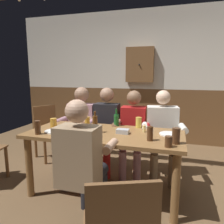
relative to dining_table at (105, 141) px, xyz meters
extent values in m
plane|color=brown|center=(0.00, -0.14, -0.64)|extent=(6.45, 6.45, 0.00)
cube|color=silver|center=(0.00, 2.29, 1.26)|extent=(5.38, 0.12, 1.59)
cube|color=brown|center=(0.00, 2.29, -0.09)|extent=(5.38, 0.12, 1.11)
cube|color=brown|center=(0.00, 0.00, 0.09)|extent=(1.79, 0.80, 0.04)
cylinder|color=brown|center=(-0.81, -0.32, -0.29)|extent=(0.08, 0.08, 0.71)
cylinder|color=brown|center=(0.81, -0.32, -0.29)|extent=(0.08, 0.08, 0.71)
cylinder|color=brown|center=(-0.81, 0.32, -0.29)|extent=(0.08, 0.08, 0.71)
cylinder|color=brown|center=(0.81, 0.32, -0.29)|extent=(0.08, 0.08, 0.71)
cube|color=#B78493|center=(-0.60, 0.70, 0.07)|extent=(0.42, 0.23, 0.51)
sphere|color=#9E755B|center=(-0.60, 0.70, 0.47)|extent=(0.22, 0.22, 0.22)
cylinder|color=#B78493|center=(-0.49, 0.57, -0.16)|extent=(0.14, 0.38, 0.13)
cylinder|color=#B78493|center=(-0.71, 0.56, -0.16)|extent=(0.14, 0.38, 0.13)
cylinder|color=#B78493|center=(-0.48, 0.38, -0.43)|extent=(0.10, 0.10, 0.42)
cylinder|color=#B78493|center=(-0.71, 0.37, -0.43)|extent=(0.10, 0.10, 0.42)
cylinder|color=#B78493|center=(-0.36, 0.46, 0.10)|extent=(0.08, 0.28, 0.08)
cylinder|color=#B78493|center=(-0.84, 0.45, 0.10)|extent=(0.08, 0.28, 0.08)
cube|color=black|center=(-0.20, 0.70, 0.08)|extent=(0.36, 0.22, 0.53)
sphere|color=#9E755B|center=(-0.20, 0.70, 0.48)|extent=(0.20, 0.20, 0.20)
cylinder|color=#AD1919|center=(-0.10, 0.56, -0.16)|extent=(0.14, 0.40, 0.13)
cylinder|color=#AD1919|center=(-0.30, 0.55, -0.16)|extent=(0.14, 0.40, 0.13)
cylinder|color=#AD1919|center=(-0.09, 0.36, -0.43)|extent=(0.10, 0.10, 0.42)
cylinder|color=#AD1919|center=(-0.29, 0.35, -0.43)|extent=(0.10, 0.10, 0.42)
cylinder|color=#9E755B|center=(0.02, 0.46, 0.11)|extent=(0.09, 0.28, 0.08)
cylinder|color=#9E755B|center=(-0.40, 0.45, 0.11)|extent=(0.09, 0.28, 0.08)
cube|color=#AD1919|center=(0.20, 0.70, 0.07)|extent=(0.37, 0.27, 0.50)
sphere|color=brown|center=(0.20, 0.70, 0.45)|extent=(0.20, 0.20, 0.20)
cylinder|color=#B78493|center=(0.31, 0.56, -0.16)|extent=(0.16, 0.44, 0.13)
cylinder|color=#B78493|center=(0.12, 0.54, -0.16)|extent=(0.16, 0.44, 0.13)
cylinder|color=#B78493|center=(0.33, 0.34, -0.43)|extent=(0.10, 0.10, 0.42)
cylinder|color=#B78493|center=(0.14, 0.32, -0.43)|extent=(0.10, 0.10, 0.42)
cylinder|color=#AD1919|center=(0.43, 0.46, 0.09)|extent=(0.10, 0.29, 0.08)
cylinder|color=brown|center=(0.02, 0.43, 0.09)|extent=(0.10, 0.29, 0.08)
cube|color=silver|center=(0.60, 0.70, 0.08)|extent=(0.45, 0.29, 0.52)
sphere|color=beige|center=(0.60, 0.70, 0.46)|extent=(0.19, 0.19, 0.19)
cylinder|color=#997F60|center=(0.74, 0.57, -0.16)|extent=(0.19, 0.44, 0.13)
cylinder|color=#997F60|center=(0.51, 0.53, -0.16)|extent=(0.19, 0.44, 0.13)
cylinder|color=#997F60|center=(0.77, 0.36, -0.43)|extent=(0.10, 0.10, 0.42)
cylinder|color=#997F60|center=(0.55, 0.33, -0.43)|extent=(0.10, 0.10, 0.42)
cylinder|color=silver|center=(0.88, 0.49, 0.10)|extent=(0.12, 0.29, 0.08)
cylinder|color=silver|center=(0.41, 0.41, 0.10)|extent=(0.12, 0.29, 0.08)
cube|color=#997F60|center=(0.00, -0.70, 0.08)|extent=(0.36, 0.24, 0.53)
sphere|color=tan|center=(0.00, -0.70, 0.47)|extent=(0.20, 0.20, 0.20)
cylinder|color=black|center=(-0.10, -0.56, -0.16)|extent=(0.13, 0.41, 0.13)
cylinder|color=black|center=(0.10, -0.56, -0.16)|extent=(0.13, 0.41, 0.13)
cylinder|color=black|center=(-0.10, -0.36, -0.43)|extent=(0.10, 0.10, 0.42)
cylinder|color=black|center=(0.10, -0.36, -0.43)|extent=(0.10, 0.10, 0.42)
cylinder|color=tan|center=(-0.21, -0.44, 0.11)|extent=(0.08, 0.28, 0.08)
cylinder|color=tan|center=(0.21, -0.44, 0.11)|extent=(0.08, 0.28, 0.08)
cube|color=brown|center=(-1.23, 0.78, -0.19)|extent=(0.61, 0.61, 0.02)
cube|color=brown|center=(-1.40, 0.89, 0.03)|extent=(0.24, 0.35, 0.42)
cylinder|color=brown|center=(-0.97, 0.84, -0.42)|extent=(0.04, 0.04, 0.44)
cylinder|color=brown|center=(-1.17, 0.52, -0.42)|extent=(0.04, 0.04, 0.44)
cylinder|color=brown|center=(-1.29, 1.04, -0.42)|extent=(0.04, 0.04, 0.44)
cylinder|color=brown|center=(-1.49, 0.72, -0.42)|extent=(0.04, 0.04, 0.44)
cylinder|color=brown|center=(-1.43, -0.02, -0.42)|extent=(0.04, 0.04, 0.44)
cube|color=brown|center=(0.55, -1.31, 0.03)|extent=(0.38, 0.18, 0.42)
cylinder|color=#F9E08C|center=(0.44, 0.14, 0.15)|extent=(0.04, 0.04, 0.08)
cube|color=#B2B7BC|center=(0.21, 0.01, 0.14)|extent=(0.14, 0.10, 0.05)
cylinder|color=white|center=(-0.56, -0.15, 0.12)|extent=(0.24, 0.24, 0.01)
cylinder|color=white|center=(0.72, 0.11, 0.12)|extent=(0.22, 0.22, 0.01)
cylinder|color=#195923|center=(0.05, 0.34, 0.18)|extent=(0.07, 0.07, 0.15)
cylinder|color=#195923|center=(0.05, 0.34, 0.30)|extent=(0.02, 0.02, 0.08)
cylinder|color=#593314|center=(-0.10, -0.05, 0.21)|extent=(0.06, 0.06, 0.20)
cylinder|color=#593314|center=(-0.10, -0.05, 0.33)|extent=(0.02, 0.02, 0.05)
cylinder|color=gold|center=(-0.25, 0.09, 0.19)|extent=(0.06, 0.06, 0.15)
cylinder|color=#E5C64C|center=(0.34, 0.33, 0.18)|extent=(0.07, 0.07, 0.13)
cylinder|color=gold|center=(-0.71, 0.06, 0.17)|extent=(0.08, 0.08, 0.11)
cylinder|color=#4C2D19|center=(-0.69, -0.29, 0.19)|extent=(0.07, 0.07, 0.15)
cylinder|color=#4C2D19|center=(0.73, -0.31, 0.16)|extent=(0.07, 0.07, 0.10)
cylinder|color=#4C2D19|center=(0.79, -0.20, 0.19)|extent=(0.08, 0.08, 0.16)
cylinder|color=#4C2D19|center=(0.54, -0.17, 0.18)|extent=(0.06, 0.06, 0.14)
cube|color=brown|center=(0.02, 2.16, 0.96)|extent=(0.56, 0.12, 0.70)
sphere|color=black|center=(0.02, 2.08, 0.96)|extent=(0.03, 0.03, 0.03)
sphere|color=#F9EAB2|center=(-1.46, 0.52, 1.82)|extent=(0.04, 0.04, 0.04)
camera|label=1|loc=(0.79, -2.30, 0.78)|focal=34.81mm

